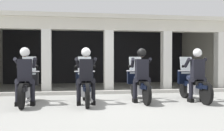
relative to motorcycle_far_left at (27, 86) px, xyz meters
name	(u,v)px	position (x,y,z in m)	size (l,w,h in m)	color
ground_plane	(101,90)	(2.45, 3.08, -0.50)	(80.00, 80.00, 0.00)	#999993
station_building	(101,46)	(2.68, 4.88, 1.43)	(10.43, 4.98, 2.98)	black
kerb_strip	(110,92)	(2.68, 1.89, -0.44)	(9.93, 0.24, 0.12)	#B7B5AD
motorcycle_far_left	(27,86)	(0.00, 0.00, 0.00)	(0.62, 2.04, 1.35)	black
police_officer_far_left	(25,71)	(0.00, -0.28, 0.44)	(0.63, 0.61, 1.58)	black
motorcycle_center_left	(85,86)	(1.64, -0.13, 0.00)	(0.62, 2.04, 1.35)	black
police_officer_center_left	(86,71)	(1.64, -0.41, 0.44)	(0.63, 0.61, 1.58)	black
motorcycle_center_right	(139,84)	(3.27, 0.07, 0.00)	(0.62, 2.04, 1.35)	black
police_officer_center_right	(142,70)	(3.27, -0.22, 0.44)	(0.63, 0.61, 1.58)	black
motorcycle_far_right	(193,84)	(4.91, -0.13, 0.00)	(0.62, 2.04, 1.35)	black
police_officer_far_right	(197,70)	(4.91, -0.41, 0.44)	(0.63, 0.61, 1.58)	black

